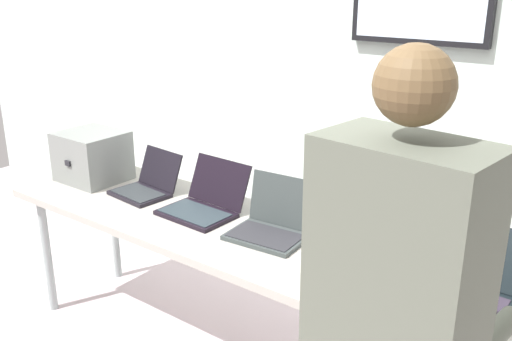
# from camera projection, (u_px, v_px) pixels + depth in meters

# --- Properties ---
(back_wall) EXTENTS (8.00, 0.11, 2.78)m
(back_wall) POSITION_uv_depth(u_px,v_px,m) (354.00, 69.00, 3.35)
(back_wall) COLOR silver
(back_wall) RESTS_ON ground
(workbench) EXTENTS (2.65, 0.70, 0.78)m
(workbench) POSITION_uv_depth(u_px,v_px,m) (234.00, 239.00, 2.72)
(workbench) COLOR #A4A096
(workbench) RESTS_ON ground
(equipment_box) EXTENTS (0.36, 0.34, 0.29)m
(equipment_box) POSITION_uv_depth(u_px,v_px,m) (92.00, 156.00, 3.31)
(equipment_box) COLOR gray
(equipment_box) RESTS_ON workbench
(laptop_station_0) EXTENTS (0.33, 0.33, 0.22)m
(laptop_station_0) POSITION_uv_depth(u_px,v_px,m) (147.00, 184.00, 3.12)
(laptop_station_0) COLOR black
(laptop_station_0) RESTS_ON workbench
(laptop_station_1) EXTENTS (0.38, 0.36, 0.25)m
(laptop_station_1) POSITION_uv_depth(u_px,v_px,m) (205.00, 201.00, 2.87)
(laptop_station_1) COLOR black
(laptop_station_1) RESTS_ON workbench
(laptop_station_2) EXTENTS (0.37, 0.32, 0.26)m
(laptop_station_2) POSITION_uv_depth(u_px,v_px,m) (273.00, 223.00, 2.62)
(laptop_station_2) COLOR #343B3B
(laptop_station_2) RESTS_ON workbench
(laptop_station_3) EXTENTS (0.33, 0.31, 0.24)m
(laptop_station_3) POSITION_uv_depth(u_px,v_px,m) (359.00, 248.00, 2.39)
(laptop_station_3) COLOR #ABB4BB
(laptop_station_3) RESTS_ON workbench
(laptop_station_4) EXTENTS (0.38, 0.37, 0.24)m
(laptop_station_4) POSITION_uv_depth(u_px,v_px,m) (463.00, 280.00, 2.13)
(laptop_station_4) COLOR black
(laptop_station_4) RESTS_ON workbench
(person) EXTENTS (0.49, 0.63, 1.78)m
(person) POSITION_uv_depth(u_px,v_px,m) (396.00, 305.00, 1.53)
(person) COLOR #595E51
(person) RESTS_ON ground
(coffee_mug) EXTENTS (0.09, 0.09, 0.08)m
(coffee_mug) POSITION_uv_depth(u_px,v_px,m) (328.00, 285.00, 2.13)
(coffee_mug) COLOR #CF442E
(coffee_mug) RESTS_ON workbench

